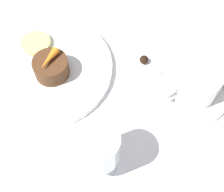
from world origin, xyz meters
The scene contains 11 objects.
ground_plane centered at (0.00, 0.00, 0.00)m, with size 3.00×3.00×0.00m, color white.
dinner_plate centered at (0.04, -0.05, 0.01)m, with size 0.27×0.27×0.01m.
saucer centered at (-0.20, 0.13, 0.01)m, with size 0.14×0.14×0.01m.
coffee_cup centered at (-0.20, 0.13, 0.04)m, with size 0.11×0.09×0.06m.
spoon centered at (-0.16, 0.13, 0.01)m, with size 0.02×0.12×0.00m.
wine_glass centered at (0.02, 0.17, 0.07)m, with size 0.07×0.07×0.11m.
fork centered at (-0.14, -0.06, 0.00)m, with size 0.02×0.17×0.01m.
dessert_cake centered at (0.03, -0.03, 0.03)m, with size 0.07×0.07×0.04m.
carrot_garnish centered at (0.03, -0.03, 0.06)m, with size 0.05×0.04×0.02m.
pineapple_slice centered at (0.04, -0.11, 0.02)m, with size 0.06×0.06×0.01m.
chocolate_truffle centered at (-0.15, 0.02, 0.01)m, with size 0.02×0.02×0.02m.
Camera 1 is at (0.08, 0.34, 0.52)m, focal length 50.00 mm.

